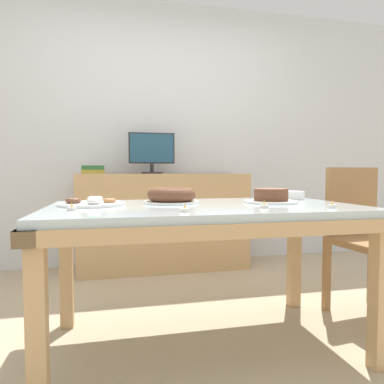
# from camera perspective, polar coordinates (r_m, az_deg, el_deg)

# --- Properties ---
(ground_plane) EXTENTS (12.00, 12.00, 0.00)m
(ground_plane) POSITION_cam_1_polar(r_m,az_deg,el_deg) (1.97, 2.00, -24.11)
(ground_plane) COLOR tan
(wall_back) EXTENTS (8.00, 0.10, 2.60)m
(wall_back) POSITION_cam_1_polar(r_m,az_deg,el_deg) (3.53, -5.41, 9.59)
(wall_back) COLOR silver
(wall_back) RESTS_ON ground
(dining_table) EXTENTS (1.58, 0.89, 0.74)m
(dining_table) POSITION_cam_1_polar(r_m,az_deg,el_deg) (1.77, 2.04, -5.09)
(dining_table) COLOR silver
(dining_table) RESTS_ON ground
(chair) EXTENTS (0.46, 0.46, 0.94)m
(chair) POSITION_cam_1_polar(r_m,az_deg,el_deg) (2.46, 26.81, -6.05)
(chair) COLOR olive
(chair) RESTS_ON ground
(sideboard) EXTENTS (1.56, 0.44, 0.90)m
(sideboard) POSITION_cam_1_polar(r_m,az_deg,el_deg) (3.24, -4.67, -4.90)
(sideboard) COLOR tan
(sideboard) RESTS_ON ground
(computer_monitor) EXTENTS (0.42, 0.20, 0.38)m
(computer_monitor) POSITION_cam_1_polar(r_m,az_deg,el_deg) (3.20, -6.72, 6.44)
(computer_monitor) COLOR #262628
(computer_monitor) RESTS_ON sideboard
(book_stack) EXTENTS (0.21, 0.17, 0.07)m
(book_stack) POSITION_cam_1_polar(r_m,az_deg,el_deg) (3.19, -16.15, 3.58)
(book_stack) COLOR #B29933
(book_stack) RESTS_ON sideboard
(cake_chocolate_round) EXTENTS (0.30, 0.30, 0.08)m
(cake_chocolate_round) POSITION_cam_1_polar(r_m,az_deg,el_deg) (1.93, 13.03, -0.78)
(cake_chocolate_round) COLOR white
(cake_chocolate_round) RESTS_ON dining_table
(cake_golden_bundt) EXTENTS (0.30, 0.30, 0.08)m
(cake_golden_bundt) POSITION_cam_1_polar(r_m,az_deg,el_deg) (1.85, -3.43, -0.64)
(cake_golden_bundt) COLOR white
(cake_golden_bundt) RESTS_ON dining_table
(pastry_platter) EXTENTS (0.34, 0.34, 0.04)m
(pastry_platter) POSITION_cam_1_polar(r_m,az_deg,el_deg) (1.80, -16.34, -1.77)
(pastry_platter) COLOR white
(pastry_platter) RESTS_ON dining_table
(plate_stack) EXTENTS (0.21, 0.21, 0.05)m
(plate_stack) POSITION_cam_1_polar(r_m,az_deg,el_deg) (2.24, 15.59, -0.49)
(plate_stack) COLOR white
(plate_stack) RESTS_ON dining_table
(tealight_centre) EXTENTS (0.04, 0.04, 0.04)m
(tealight_centre) POSITION_cam_1_polar(r_m,az_deg,el_deg) (1.44, -1.21, -2.92)
(tealight_centre) COLOR silver
(tealight_centre) RESTS_ON dining_table
(tealight_near_cakes) EXTENTS (0.04, 0.04, 0.04)m
(tealight_near_cakes) POSITION_cam_1_polar(r_m,az_deg,el_deg) (1.73, 22.32, -2.14)
(tealight_near_cakes) COLOR silver
(tealight_near_cakes) RESTS_ON dining_table
(tealight_right_edge) EXTENTS (0.04, 0.04, 0.04)m
(tealight_right_edge) POSITION_cam_1_polar(r_m,az_deg,el_deg) (1.63, 11.94, -2.26)
(tealight_right_edge) COLOR silver
(tealight_right_edge) RESTS_ON dining_table
(tealight_near_front) EXTENTS (0.04, 0.04, 0.04)m
(tealight_near_front) POSITION_cam_1_polar(r_m,az_deg,el_deg) (1.58, -19.39, -2.56)
(tealight_near_front) COLOR silver
(tealight_near_front) RESTS_ON dining_table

